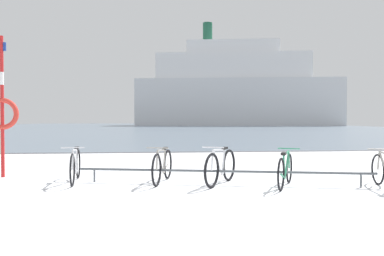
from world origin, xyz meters
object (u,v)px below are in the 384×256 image
Objects in this scene: bicycle_3 at (285,170)px; bicycle_0 at (75,165)px; ferry_ship at (235,91)px; bicycle_2 at (221,167)px; rescue_post at (2,110)px; bicycle_1 at (162,166)px.

bicycle_0 is at bearing 167.77° from bicycle_3.
ferry_ship is (18.97, 73.43, 7.37)m from bicycle_0.
bicycle_2 is 1.31m from bicycle_3.
rescue_post is (-4.94, 1.43, 1.20)m from bicycle_2.
bicycle_0 is at bearing 169.80° from bicycle_2.
bicycle_1 is at bearing -6.76° from bicycle_0.
bicycle_0 is 0.52× the size of rescue_post.
rescue_post reaches higher than bicycle_2.
ferry_ship is (15.89, 73.98, 7.37)m from bicycle_2.
bicycle_3 is at bearing -12.23° from bicycle_0.
ferry_ship is at bearing 75.51° from bicycle_0.
bicycle_2 is 76.03m from ferry_ship.
rescue_post is (-1.86, 0.87, 1.21)m from bicycle_0.
bicycle_3 is (4.34, -0.94, -0.02)m from bicycle_0.
bicycle_3 is 0.03× the size of ferry_ship.
bicycle_2 is 0.44× the size of rescue_post.
bicycle_0 reaches higher than bicycle_3.
bicycle_1 is (1.88, -0.22, -0.00)m from bicycle_0.
bicycle_3 is at bearing -16.26° from bicycle_1.
bicycle_0 is 1.18× the size of bicycle_2.
rescue_post is at bearing -106.02° from ferry_ship.
ferry_ship is (17.09, 73.65, 7.38)m from bicycle_1.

